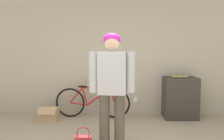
{
  "coord_description": "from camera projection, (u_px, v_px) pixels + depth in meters",
  "views": [
    {
      "loc": [
        0.09,
        -2.35,
        1.51
      ],
      "look_at": [
        0.04,
        0.87,
        1.2
      ],
      "focal_mm": 35.0,
      "sensor_mm": 36.0,
      "label": 1
    }
  ],
  "objects": [
    {
      "name": "person",
      "position": [
        112.0,
        82.0,
        3.25
      ],
      "size": [
        0.68,
        0.26,
        1.75
      ],
      "rotation": [
        0.0,
        0.0,
        -0.07
      ],
      "color": "#4C4238",
      "rests_on": "ground_plane"
    },
    {
      "name": "banana",
      "position": [
        179.0,
        77.0,
        4.69
      ],
      "size": [
        0.37,
        0.1,
        0.04
      ],
      "color": "#EAD64C",
      "rests_on": "side_shelf"
    },
    {
      "name": "cardboard_box",
      "position": [
        49.0,
        114.0,
        4.67
      ],
      "size": [
        0.39,
        0.37,
        0.31
      ],
      "color": "tan",
      "rests_on": "ground_plane"
    },
    {
      "name": "bicycle",
      "position": [
        92.0,
        102.0,
        4.8
      ],
      "size": [
        1.66,
        0.46,
        0.73
      ],
      "rotation": [
        0.0,
        0.0,
        -0.06
      ],
      "color": "black",
      "rests_on": "ground_plane"
    },
    {
      "name": "side_shelf",
      "position": [
        180.0,
        98.0,
        4.78
      ],
      "size": [
        0.71,
        0.47,
        0.9
      ],
      "color": "#38332D",
      "rests_on": "ground_plane"
    },
    {
      "name": "wall_back",
      "position": [
        112.0,
        58.0,
        5.01
      ],
      "size": [
        8.0,
        0.07,
        2.6
      ],
      "color": "#B7AD99",
      "rests_on": "ground_plane"
    }
  ]
}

